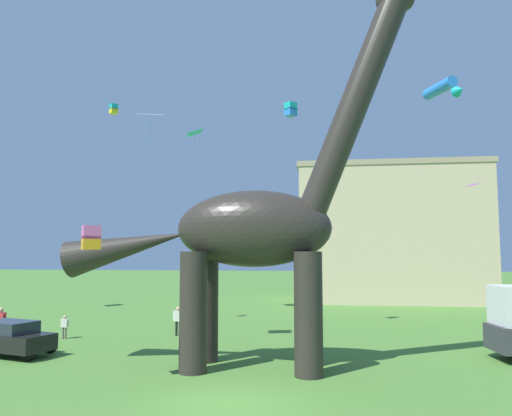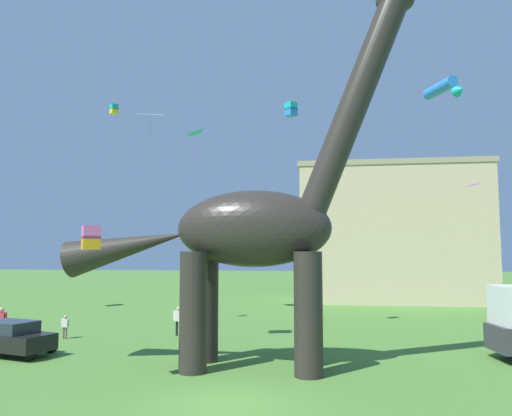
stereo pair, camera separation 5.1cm
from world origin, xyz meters
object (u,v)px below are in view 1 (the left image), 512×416
(kite_mid_center, at_px, (114,109))
(kite_mid_right, at_px, (473,185))
(kite_near_low, at_px, (267,239))
(kite_apex, at_px, (77,254))
(kite_mid_left, at_px, (291,109))
(dinosaur_sculpture, at_px, (252,229))
(parked_sedan_left, at_px, (8,338))
(person_near_flyer, at_px, (1,320))
(kite_high_left, at_px, (91,238))
(person_far_spectator, at_px, (65,325))
(kite_far_left, at_px, (195,133))
(kite_far_right, at_px, (444,89))
(kite_trailing, at_px, (151,115))
(person_vendor_side, at_px, (178,318))

(kite_mid_center, relative_size, kite_mid_right, 0.51)
(kite_near_low, height_order, kite_mid_right, kite_mid_right)
(kite_apex, xyz_separation_m, kite_mid_left, (19.20, -10.64, 8.80))
(dinosaur_sculpture, distance_m, kite_near_low, 12.17)
(kite_mid_center, bearing_deg, kite_mid_left, 3.35)
(kite_mid_center, height_order, kite_mid_left, kite_mid_center)
(parked_sedan_left, xyz_separation_m, person_near_flyer, (-2.94, 3.61, 0.25))
(kite_near_low, bearing_deg, kite_high_left, -105.51)
(kite_high_left, height_order, kite_near_low, kite_near_low)
(person_far_spectator, height_order, person_near_flyer, person_near_flyer)
(kite_far_left, bearing_deg, kite_apex, 164.56)
(kite_mid_left, bearing_deg, kite_far_left, 136.83)
(person_near_flyer, distance_m, kite_high_left, 12.95)
(kite_high_left, bearing_deg, kite_far_right, 41.81)
(dinosaur_sculpture, height_order, kite_far_right, dinosaur_sculpture)
(person_near_flyer, xyz_separation_m, kite_high_left, (9.08, -8.27, 4.11))
(dinosaur_sculpture, distance_m, person_far_spectator, 13.30)
(dinosaur_sculpture, relative_size, kite_trailing, 8.86)
(parked_sedan_left, distance_m, kite_far_left, 21.20)
(kite_mid_left, height_order, kite_near_low, kite_mid_left)
(person_near_flyer, xyz_separation_m, kite_apex, (-3.94, 15.44, 3.54))
(kite_high_left, bearing_deg, person_vendor_side, 90.62)
(kite_mid_center, xyz_separation_m, kite_mid_right, (24.45, 10.63, -3.79))
(kite_high_left, bearing_deg, kite_near_low, 74.49)
(person_near_flyer, xyz_separation_m, kite_trailing, (8.73, -1.68, 10.43))
(kite_far_right, distance_m, kite_apex, 31.69)
(parked_sedan_left, xyz_separation_m, kite_far_right, (21.52, 9.09, 13.71))
(person_vendor_side, height_order, kite_trailing, kite_trailing)
(kite_mid_center, bearing_deg, kite_trailing, -51.82)
(kite_high_left, xyz_separation_m, kite_near_low, (4.41, 15.90, 0.40))
(kite_mid_center, xyz_separation_m, kite_high_left, (4.92, -12.42, -8.53))
(dinosaur_sculpture, height_order, person_vendor_side, dinosaur_sculpture)
(person_near_flyer, height_order, person_vendor_side, person_near_flyer)
(kite_mid_left, relative_size, kite_mid_right, 0.70)
(kite_mid_center, height_order, kite_high_left, kite_mid_center)
(kite_high_left, bearing_deg, kite_mid_right, 49.72)
(dinosaur_sculpture, xyz_separation_m, kite_apex, (-18.17, 19.96, -1.03))
(kite_mid_right, distance_m, kite_far_left, 21.94)
(parked_sedan_left, distance_m, person_far_spectator, 4.57)
(kite_high_left, bearing_deg, kite_mid_left, 64.67)
(person_near_flyer, bearing_deg, kite_far_right, -51.27)
(person_far_spectator, distance_m, kite_apex, 16.56)
(kite_high_left, bearing_deg, kite_trailing, 93.02)
(person_vendor_side, distance_m, kite_trailing, 11.42)
(kite_near_low, relative_size, kite_trailing, 1.18)
(person_far_spectator, distance_m, kite_high_left, 11.83)
(kite_near_low, bearing_deg, kite_trailing, -117.10)
(kite_mid_right, relative_size, kite_far_left, 0.57)
(person_far_spectator, bearing_deg, kite_mid_left, 72.03)
(kite_mid_right, xyz_separation_m, kite_far_left, (-21.41, -2.41, 4.19))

